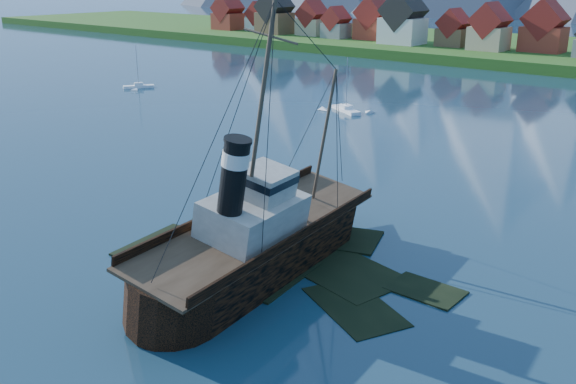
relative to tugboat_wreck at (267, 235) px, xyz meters
The scene contains 6 objects.
ground 3.63m from the tugboat_wreck, behind, with size 1400.00×1400.00×0.00m, color #173243.
shoal 4.12m from the tugboat_wreck, 91.16° to the left, with size 31.71×21.24×1.14m.
town 156.28m from the tugboat_wreck, 102.93° to the left, with size 250.96×16.69×17.30m.
tugboat_wreck is the anchor object (origin of this frame).
sailboat_b 100.09m from the tugboat_wreck, 148.87° to the left, with size 5.15×6.74×10.00m.
sailboat_c 69.47m from the tugboat_wreck, 119.19° to the left, with size 8.28×5.73×10.67m.
Camera 1 is at (36.92, -39.03, 25.16)m, focal length 40.00 mm.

